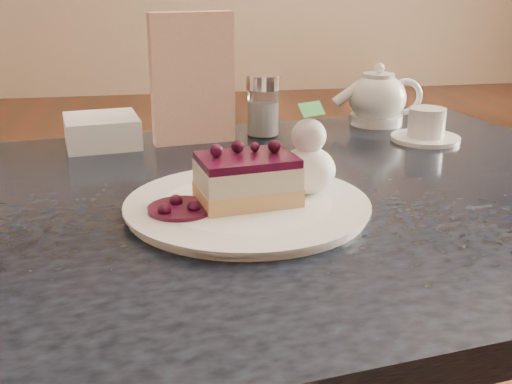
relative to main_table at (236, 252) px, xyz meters
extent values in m
cube|color=black|center=(0.00, 0.00, 0.06)|extent=(1.37, 1.02, 0.04)
cylinder|color=#402B1D|center=(0.50, 0.44, -0.33)|extent=(0.05, 0.05, 0.74)
cylinder|color=white|center=(0.01, -0.05, 0.09)|extent=(0.31, 0.31, 0.01)
cube|color=tan|center=(0.01, -0.05, 0.11)|extent=(0.14, 0.11, 0.02)
cube|color=beige|center=(0.01, -0.05, 0.13)|extent=(0.14, 0.10, 0.03)
cube|color=#42092C|center=(0.01, -0.05, 0.15)|extent=(0.13, 0.10, 0.01)
ellipsoid|color=white|center=(0.09, -0.03, 0.13)|extent=(0.07, 0.07, 0.06)
cylinder|color=#42092C|center=(-0.08, -0.07, 0.10)|extent=(0.08, 0.08, 0.01)
cylinder|color=white|center=(0.39, 0.25, 0.09)|extent=(0.13, 0.13, 0.01)
cylinder|color=white|center=(0.39, 0.25, 0.12)|extent=(0.07, 0.07, 0.05)
ellipsoid|color=white|center=(0.34, 0.39, 0.13)|extent=(0.12, 0.12, 0.10)
cylinder|color=white|center=(0.34, 0.39, 0.19)|extent=(0.06, 0.06, 0.01)
cylinder|color=white|center=(0.26, 0.39, 0.13)|extent=(0.06, 0.02, 0.05)
cube|color=#FFE7C5|center=(-0.03, 0.31, 0.20)|extent=(0.15, 0.05, 0.23)
cylinder|color=white|center=(0.10, 0.34, 0.13)|extent=(0.06, 0.06, 0.09)
cylinder|color=silver|center=(0.10, 0.34, 0.18)|extent=(0.06, 0.06, 0.03)
cube|color=white|center=(-0.20, 0.32, 0.11)|extent=(0.14, 0.14, 0.05)
camera|label=1|loc=(-0.11, -0.83, 0.38)|focal=45.00mm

